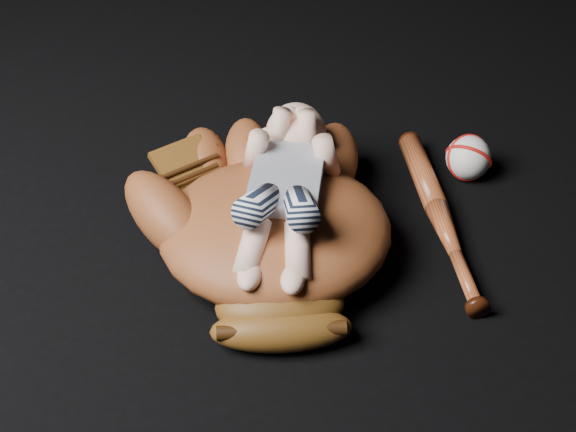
{
  "coord_description": "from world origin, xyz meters",
  "views": [
    {
      "loc": [
        -0.06,
        -0.9,
        0.85
      ],
      "look_at": [
        -0.0,
        -0.01,
        0.08
      ],
      "focal_mm": 50.0,
      "sensor_mm": 36.0,
      "label": 1
    }
  ],
  "objects_px": {
    "baseball": "(468,158)",
    "baseball_bat": "(440,217)",
    "newborn_baby": "(284,188)",
    "baseball_glove": "(275,221)"
  },
  "relations": [
    {
      "from": "newborn_baby",
      "to": "baseball",
      "type": "height_order",
      "value": "newborn_baby"
    },
    {
      "from": "baseball_glove",
      "to": "baseball",
      "type": "xyz_separation_m",
      "value": [
        0.34,
        0.19,
        -0.04
      ]
    },
    {
      "from": "newborn_baby",
      "to": "baseball",
      "type": "distance_m",
      "value": 0.38
    },
    {
      "from": "newborn_baby",
      "to": "baseball_bat",
      "type": "bearing_deg",
      "value": 21.68
    },
    {
      "from": "newborn_baby",
      "to": "baseball_bat",
      "type": "xyz_separation_m",
      "value": [
        0.25,
        0.05,
        -0.11
      ]
    },
    {
      "from": "baseball_glove",
      "to": "baseball",
      "type": "distance_m",
      "value": 0.39
    },
    {
      "from": "baseball_glove",
      "to": "newborn_baby",
      "type": "relative_size",
      "value": 1.35
    },
    {
      "from": "baseball",
      "to": "baseball_bat",
      "type": "bearing_deg",
      "value": -119.86
    },
    {
      "from": "baseball",
      "to": "newborn_baby",
      "type": "bearing_deg",
      "value": -151.49
    },
    {
      "from": "baseball_bat",
      "to": "baseball",
      "type": "distance_m",
      "value": 0.15
    }
  ]
}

